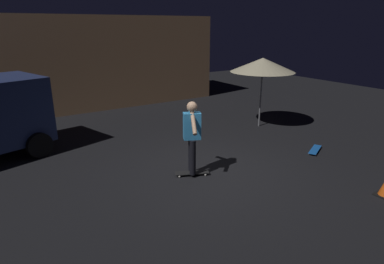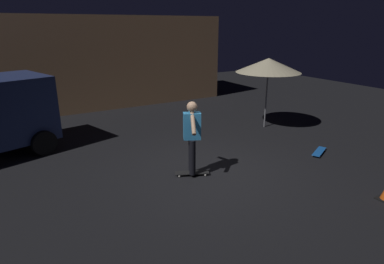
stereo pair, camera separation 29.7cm
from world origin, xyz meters
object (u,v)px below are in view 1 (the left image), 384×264
(skateboard_ridden, at_px, (192,173))
(skateboard_spare, at_px, (315,150))
(skater, at_px, (192,133))
(patio_umbrella, at_px, (263,65))

(skateboard_ridden, relative_size, skateboard_spare, 1.00)
(skateboard_ridden, distance_m, skater, 0.98)
(patio_umbrella, xyz_separation_m, skater, (-4.04, -2.01, -1.04))
(patio_umbrella, relative_size, skateboard_ridden, 2.90)
(patio_umbrella, relative_size, skateboard_spare, 2.91)
(skateboard_ridden, height_order, skateboard_spare, same)
(skateboard_spare, relative_size, skater, 0.47)
(patio_umbrella, bearing_deg, skateboard_ridden, -153.56)
(patio_umbrella, xyz_separation_m, skateboard_ridden, (-4.04, -2.01, -2.02))
(skater, bearing_deg, patio_umbrella, 26.44)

